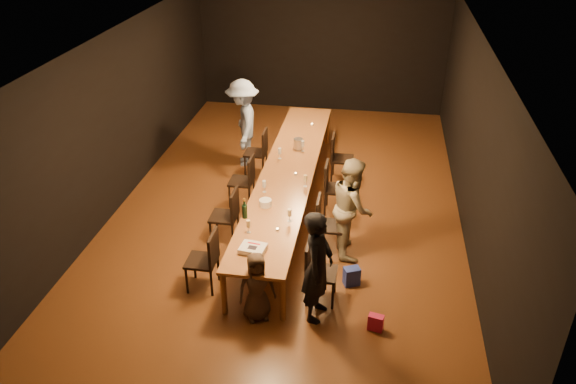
% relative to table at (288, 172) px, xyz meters
% --- Properties ---
extents(ground, '(10.00, 10.00, 0.00)m').
position_rel_table_xyz_m(ground, '(0.00, 0.00, -0.70)').
color(ground, '#432410').
rests_on(ground, ground).
extents(room_shell, '(6.04, 10.04, 3.02)m').
position_rel_table_xyz_m(room_shell, '(0.00, 0.00, 1.38)').
color(room_shell, black).
rests_on(room_shell, ground).
extents(table, '(0.90, 6.00, 0.75)m').
position_rel_table_xyz_m(table, '(0.00, 0.00, 0.00)').
color(table, brown).
rests_on(table, ground).
extents(chair_right_0, '(0.42, 0.42, 0.93)m').
position_rel_table_xyz_m(chair_right_0, '(0.85, -2.40, -0.24)').
color(chair_right_0, black).
rests_on(chair_right_0, ground).
extents(chair_right_1, '(0.42, 0.42, 0.93)m').
position_rel_table_xyz_m(chair_right_1, '(0.85, -1.20, -0.24)').
color(chair_right_1, black).
rests_on(chair_right_1, ground).
extents(chair_right_2, '(0.42, 0.42, 0.93)m').
position_rel_table_xyz_m(chair_right_2, '(0.85, 0.00, -0.24)').
color(chair_right_2, black).
rests_on(chair_right_2, ground).
extents(chair_right_3, '(0.42, 0.42, 0.93)m').
position_rel_table_xyz_m(chair_right_3, '(0.85, 1.20, -0.24)').
color(chair_right_3, black).
rests_on(chair_right_3, ground).
extents(chair_left_0, '(0.42, 0.42, 0.93)m').
position_rel_table_xyz_m(chair_left_0, '(-0.85, -2.40, -0.24)').
color(chair_left_0, black).
rests_on(chair_left_0, ground).
extents(chair_left_1, '(0.42, 0.42, 0.93)m').
position_rel_table_xyz_m(chair_left_1, '(-0.85, -1.20, -0.24)').
color(chair_left_1, black).
rests_on(chair_left_1, ground).
extents(chair_left_2, '(0.42, 0.42, 0.93)m').
position_rel_table_xyz_m(chair_left_2, '(-0.85, 0.00, -0.24)').
color(chair_left_2, black).
rests_on(chair_left_2, ground).
extents(chair_left_3, '(0.42, 0.42, 0.93)m').
position_rel_table_xyz_m(chair_left_3, '(-0.85, 1.20, -0.24)').
color(chair_left_3, black).
rests_on(chair_left_3, ground).
extents(woman_birthday, '(0.47, 0.63, 1.60)m').
position_rel_table_xyz_m(woman_birthday, '(0.83, -2.73, 0.10)').
color(woman_birthday, black).
rests_on(woman_birthday, ground).
extents(woman_tan, '(0.74, 0.88, 1.60)m').
position_rel_table_xyz_m(woman_tan, '(1.17, -1.15, 0.10)').
color(woman_tan, '#B7AC89').
rests_on(woman_tan, ground).
extents(man_blue, '(0.93, 1.27, 1.77)m').
position_rel_table_xyz_m(man_blue, '(-1.18, 1.62, 0.18)').
color(man_blue, '#87A2D2').
rests_on(man_blue, ground).
extents(child, '(0.58, 0.50, 1.01)m').
position_rel_table_xyz_m(child, '(0.05, -2.90, -0.20)').
color(child, '#423124').
rests_on(child, ground).
extents(gift_bag_red, '(0.21, 0.15, 0.23)m').
position_rel_table_xyz_m(gift_bag_red, '(1.62, -2.89, -0.59)').
color(gift_bag_red, '#DC2158').
rests_on(gift_bag_red, ground).
extents(gift_bag_blue, '(0.27, 0.23, 0.28)m').
position_rel_table_xyz_m(gift_bag_blue, '(1.25, -2.00, -0.56)').
color(gift_bag_blue, '#2A40B6').
rests_on(gift_bag_blue, ground).
extents(birthday_cake, '(0.38, 0.32, 0.08)m').
position_rel_table_xyz_m(birthday_cake, '(-0.09, -2.46, 0.09)').
color(birthday_cake, white).
rests_on(birthday_cake, table).
extents(plate_stack, '(0.22, 0.22, 0.11)m').
position_rel_table_xyz_m(plate_stack, '(-0.15, -1.25, 0.10)').
color(plate_stack, white).
rests_on(plate_stack, table).
extents(champagne_bottle, '(0.10, 0.10, 0.33)m').
position_rel_table_xyz_m(champagne_bottle, '(-0.39, -1.64, 0.21)').
color(champagne_bottle, black).
rests_on(champagne_bottle, table).
extents(ice_bucket, '(0.19, 0.19, 0.20)m').
position_rel_table_xyz_m(ice_bucket, '(0.04, 0.89, 0.15)').
color(ice_bucket, '#B7B6BB').
rests_on(ice_bucket, table).
extents(wineglass_0, '(0.06, 0.06, 0.21)m').
position_rel_table_xyz_m(wineglass_0, '(-0.25, -2.02, 0.15)').
color(wineglass_0, beige).
rests_on(wineglass_0, table).
extents(wineglass_1, '(0.06, 0.06, 0.21)m').
position_rel_table_xyz_m(wineglass_1, '(0.28, -1.63, 0.15)').
color(wineglass_1, beige).
rests_on(wineglass_1, table).
extents(wineglass_2, '(0.06, 0.06, 0.21)m').
position_rel_table_xyz_m(wineglass_2, '(-0.26, -0.83, 0.15)').
color(wineglass_2, silver).
rests_on(wineglass_2, table).
extents(wineglass_3, '(0.06, 0.06, 0.21)m').
position_rel_table_xyz_m(wineglass_3, '(0.37, -0.54, 0.15)').
color(wineglass_3, beige).
rests_on(wineglass_3, table).
extents(wineglass_4, '(0.06, 0.06, 0.21)m').
position_rel_table_xyz_m(wineglass_4, '(-0.23, 0.41, 0.15)').
color(wineglass_4, silver).
rests_on(wineglass_4, table).
extents(wineglass_5, '(0.06, 0.06, 0.21)m').
position_rel_table_xyz_m(wineglass_5, '(0.14, 0.79, 0.15)').
color(wineglass_5, silver).
rests_on(wineglass_5, table).
extents(tealight_near, '(0.05, 0.05, 0.03)m').
position_rel_table_xyz_m(tealight_near, '(0.15, -1.90, 0.06)').
color(tealight_near, '#B2B7B2').
rests_on(tealight_near, table).
extents(tealight_mid, '(0.05, 0.05, 0.03)m').
position_rel_table_xyz_m(tealight_mid, '(0.15, -0.15, 0.06)').
color(tealight_mid, '#B2B7B2').
rests_on(tealight_mid, table).
extents(tealight_far, '(0.05, 0.05, 0.03)m').
position_rel_table_xyz_m(tealight_far, '(0.15, 2.05, 0.06)').
color(tealight_far, '#B2B7B2').
rests_on(tealight_far, table).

